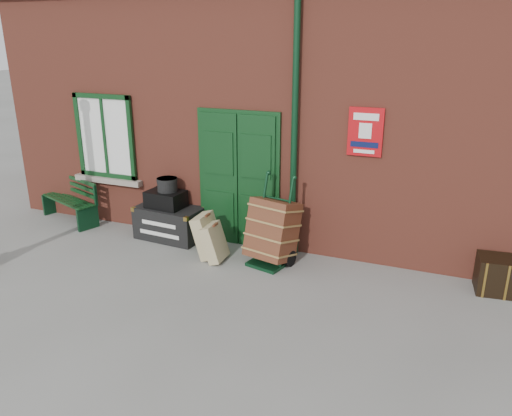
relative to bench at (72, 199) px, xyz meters
The scene contains 10 objects.
ground 3.96m from the bench, 19.47° to the right, with size 80.00×80.00×0.00m, color gray.
station_building 4.64m from the bench, 30.45° to the left, with size 10.30×4.30×4.36m.
bench is the anchor object (origin of this frame).
houdini_trunk 2.21m from the bench, ahead, with size 1.13×0.62×0.57m, color black.
strongbox 2.17m from the bench, ahead, with size 0.62×0.45×0.28m, color black.
hatbox 2.25m from the bench, ahead, with size 0.34×0.34×0.23m, color black.
suitcase_back 3.20m from the bench, ahead, with size 0.20×0.49×0.68m, color tan.
suitcase_front 3.39m from the bench, 10.55° to the right, with size 0.18×0.44×0.59m, color tan.
porter_trolley 4.21m from the bench, ahead, with size 0.81×0.85×1.37m.
dark_trunk 7.47m from the bench, ahead, with size 0.71×0.46×0.51m, color black.
Camera 1 is at (2.91, -5.71, 3.37)m, focal length 35.00 mm.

